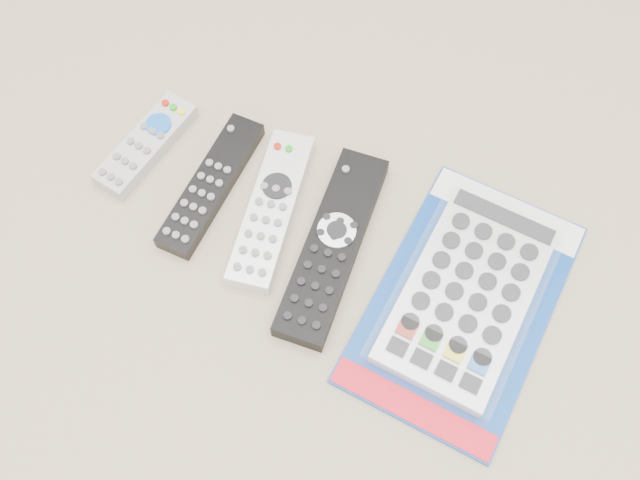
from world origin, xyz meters
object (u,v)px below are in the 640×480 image
(remote_silver_dvd, at_px, (271,209))
(jumbo_remote_packaged, at_px, (467,294))
(remote_slim_black, at_px, (211,185))
(remote_small_grey, at_px, (146,145))
(remote_large_black, at_px, (332,246))

(remote_silver_dvd, bearing_deg, jumbo_remote_packaged, -12.36)
(remote_slim_black, bearing_deg, remote_silver_dvd, 0.21)
(remote_slim_black, relative_size, remote_silver_dvd, 0.94)
(remote_silver_dvd, relative_size, jumbo_remote_packaged, 0.65)
(remote_slim_black, height_order, jumbo_remote_packaged, jumbo_remote_packaged)
(remote_small_grey, xyz_separation_m, remote_large_black, (0.26, -0.05, 0.00))
(remote_small_grey, bearing_deg, remote_large_black, 1.45)
(remote_silver_dvd, xyz_separation_m, remote_large_black, (0.08, -0.02, 0.00))
(remote_silver_dvd, distance_m, remote_large_black, 0.08)
(remote_slim_black, distance_m, remote_silver_dvd, 0.08)
(remote_small_grey, distance_m, remote_silver_dvd, 0.18)
(jumbo_remote_packaged, bearing_deg, remote_slim_black, -177.95)
(remote_silver_dvd, height_order, jumbo_remote_packaged, jumbo_remote_packaged)
(remote_small_grey, distance_m, remote_slim_black, 0.10)
(remote_small_grey, distance_m, remote_large_black, 0.26)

